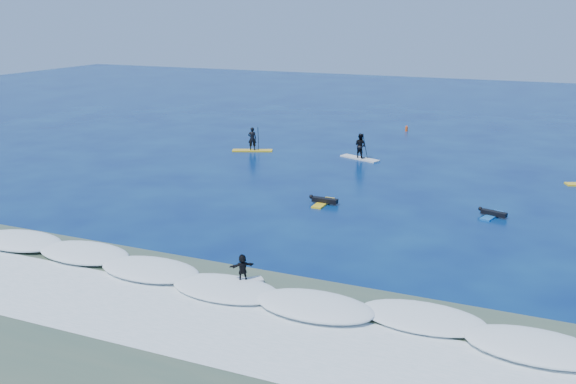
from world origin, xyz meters
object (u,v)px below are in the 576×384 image
at_px(sup_paddler_center, 360,148).
at_px(prone_paddler_near, 323,201).
at_px(wave_surfer, 243,270).
at_px(marker_buoy, 407,128).
at_px(sup_paddler_left, 252,142).
at_px(prone_paddler_far, 492,214).

xyz_separation_m(sup_paddler_center, prone_paddler_near, (1.58, -12.36, -0.71)).
height_order(wave_surfer, marker_buoy, wave_surfer).
bearing_deg(sup_paddler_center, sup_paddler_left, -153.92).
bearing_deg(sup_paddler_left, prone_paddler_near, -69.86).
height_order(sup_paddler_left, marker_buoy, sup_paddler_left).
xyz_separation_m(prone_paddler_far, marker_buoy, (-10.63, 24.01, 0.13)).
bearing_deg(prone_paddler_far, wave_surfer, 164.74).
height_order(sup_paddler_left, sup_paddler_center, sup_paddler_center).
xyz_separation_m(sup_paddler_left, marker_buoy, (9.52, 13.88, -0.45)).
relative_size(sup_paddler_left, marker_buoy, 5.31).
distance_m(wave_surfer, marker_buoy, 38.02).
height_order(prone_paddler_near, prone_paddler_far, prone_paddler_near).
bearing_deg(sup_paddler_left, sup_paddler_center, -17.35).
height_order(prone_paddler_far, wave_surfer, wave_surfer).
relative_size(sup_paddler_center, prone_paddler_far, 1.59).
height_order(sup_paddler_center, wave_surfer, sup_paddler_center).
xyz_separation_m(sup_paddler_left, sup_paddler_center, (8.98, 0.76, 0.16)).
relative_size(sup_paddler_center, prone_paddler_near, 1.49).
distance_m(prone_paddler_near, marker_buoy, 25.51).
bearing_deg(wave_surfer, sup_paddler_left, 73.74).
distance_m(sup_paddler_left, sup_paddler_center, 9.01).
distance_m(sup_paddler_center, prone_paddler_near, 12.48).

